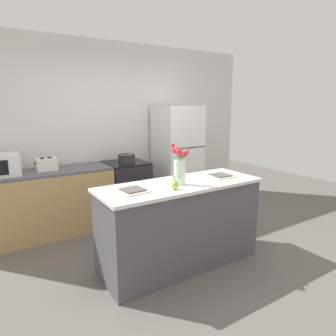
{
  "coord_description": "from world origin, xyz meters",
  "views": [
    {
      "loc": [
        -1.77,
        -2.53,
        1.76
      ],
      "look_at": [
        0.0,
        0.25,
        1.06
      ],
      "focal_mm": 32.0,
      "sensor_mm": 36.0,
      "label": 1
    }
  ],
  "objects_px": {
    "plate_setting_left": "(133,190)",
    "cooking_pot": "(127,158)",
    "toaster": "(46,164)",
    "flower_vase": "(179,168)",
    "plate_setting_right": "(221,176)",
    "pear_figurine": "(175,184)",
    "refrigerator": "(177,158)",
    "stove_range": "(127,190)"
  },
  "relations": [
    {
      "from": "plate_setting_left",
      "to": "stove_range",
      "type": "bearing_deg",
      "value": 67.51
    },
    {
      "from": "flower_vase",
      "to": "cooking_pot",
      "type": "distance_m",
      "value": 1.63
    },
    {
      "from": "stove_range",
      "to": "plate_setting_left",
      "type": "height_order",
      "value": "plate_setting_left"
    },
    {
      "from": "refrigerator",
      "to": "pear_figurine",
      "type": "relative_size",
      "value": 12.97
    },
    {
      "from": "flower_vase",
      "to": "plate_setting_left",
      "type": "height_order",
      "value": "flower_vase"
    },
    {
      "from": "stove_range",
      "to": "cooking_pot",
      "type": "xyz_separation_m",
      "value": [
        0.0,
        -0.01,
        0.51
      ]
    },
    {
      "from": "stove_range",
      "to": "pear_figurine",
      "type": "relative_size",
      "value": 6.66
    },
    {
      "from": "stove_range",
      "to": "cooking_pot",
      "type": "bearing_deg",
      "value": -67.92
    },
    {
      "from": "stove_range",
      "to": "plate_setting_left",
      "type": "relative_size",
      "value": 2.98
    },
    {
      "from": "pear_figurine",
      "to": "toaster",
      "type": "bearing_deg",
      "value": 115.39
    },
    {
      "from": "stove_range",
      "to": "refrigerator",
      "type": "relative_size",
      "value": 0.51
    },
    {
      "from": "plate_setting_right",
      "to": "toaster",
      "type": "xyz_separation_m",
      "value": [
        -1.6,
        1.64,
        0.03
      ]
    },
    {
      "from": "pear_figurine",
      "to": "cooking_pot",
      "type": "relative_size",
      "value": 0.51
    },
    {
      "from": "plate_setting_left",
      "to": "cooking_pot",
      "type": "relative_size",
      "value": 1.15
    },
    {
      "from": "flower_vase",
      "to": "toaster",
      "type": "distance_m",
      "value": 1.95
    },
    {
      "from": "refrigerator",
      "to": "plate_setting_left",
      "type": "xyz_separation_m",
      "value": [
        -1.61,
        -1.6,
        0.08
      ]
    },
    {
      "from": "cooking_pot",
      "to": "pear_figurine",
      "type": "bearing_deg",
      "value": -99.46
    },
    {
      "from": "refrigerator",
      "to": "toaster",
      "type": "bearing_deg",
      "value": 179.12
    },
    {
      "from": "refrigerator",
      "to": "flower_vase",
      "type": "distance_m",
      "value": 1.97
    },
    {
      "from": "pear_figurine",
      "to": "cooking_pot",
      "type": "distance_m",
      "value": 1.78
    },
    {
      "from": "flower_vase",
      "to": "toaster",
      "type": "xyz_separation_m",
      "value": [
        -1.0,
        1.66,
        -0.13
      ]
    },
    {
      "from": "toaster",
      "to": "cooking_pot",
      "type": "distance_m",
      "value": 1.15
    },
    {
      "from": "refrigerator",
      "to": "plate_setting_right",
      "type": "bearing_deg",
      "value": -106.85
    },
    {
      "from": "toaster",
      "to": "pear_figurine",
      "type": "bearing_deg",
      "value": -64.61
    },
    {
      "from": "stove_range",
      "to": "toaster",
      "type": "bearing_deg",
      "value": 178.35
    },
    {
      "from": "plate_setting_right",
      "to": "stove_range",
      "type": "bearing_deg",
      "value": 106.14
    },
    {
      "from": "toaster",
      "to": "plate_setting_right",
      "type": "bearing_deg",
      "value": -45.59
    },
    {
      "from": "refrigerator",
      "to": "plate_setting_right",
      "type": "relative_size",
      "value": 5.79
    },
    {
      "from": "refrigerator",
      "to": "plate_setting_left",
      "type": "relative_size",
      "value": 5.79
    },
    {
      "from": "cooking_pot",
      "to": "flower_vase",
      "type": "bearing_deg",
      "value": -95.04
    },
    {
      "from": "plate_setting_right",
      "to": "flower_vase",
      "type": "bearing_deg",
      "value": -177.53
    },
    {
      "from": "plate_setting_left",
      "to": "plate_setting_right",
      "type": "relative_size",
      "value": 1.0
    },
    {
      "from": "flower_vase",
      "to": "toaster",
      "type": "relative_size",
      "value": 1.58
    },
    {
      "from": "flower_vase",
      "to": "toaster",
      "type": "height_order",
      "value": "flower_vase"
    },
    {
      "from": "pear_figurine",
      "to": "cooking_pot",
      "type": "bearing_deg",
      "value": 80.54
    },
    {
      "from": "flower_vase",
      "to": "plate_setting_left",
      "type": "distance_m",
      "value": 0.55
    },
    {
      "from": "stove_range",
      "to": "plate_setting_left",
      "type": "bearing_deg",
      "value": -112.49
    },
    {
      "from": "refrigerator",
      "to": "plate_setting_left",
      "type": "height_order",
      "value": "refrigerator"
    },
    {
      "from": "refrigerator",
      "to": "cooking_pot",
      "type": "relative_size",
      "value": 6.65
    },
    {
      "from": "plate_setting_right",
      "to": "cooking_pot",
      "type": "distance_m",
      "value": 1.66
    },
    {
      "from": "plate_setting_right",
      "to": "cooking_pot",
      "type": "relative_size",
      "value": 1.15
    },
    {
      "from": "toaster",
      "to": "cooking_pot",
      "type": "bearing_deg",
      "value": -2.25
    }
  ]
}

